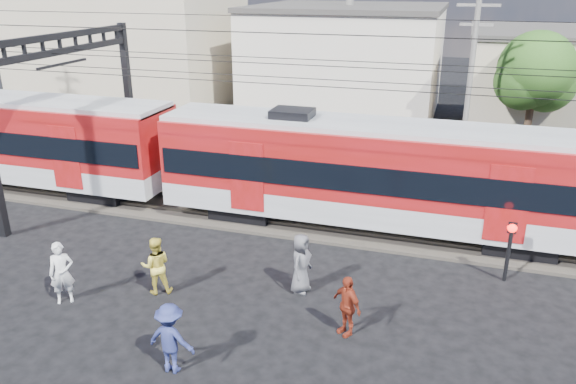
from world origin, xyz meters
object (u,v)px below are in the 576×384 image
at_px(pedestrian_c, 171,338).
at_px(pedestrian_a, 62,273).
at_px(crossing_signal, 510,241).
at_px(commuter_train, 382,172).

bearing_deg(pedestrian_c, pedestrian_a, -20.03).
bearing_deg(pedestrian_c, crossing_signal, -136.39).
distance_m(commuter_train, pedestrian_a, 11.25).
bearing_deg(pedestrian_a, pedestrian_c, -57.87).
relative_size(pedestrian_c, crossing_signal, 0.91).
xyz_separation_m(pedestrian_a, pedestrian_c, (4.55, -1.85, -0.04)).
bearing_deg(pedestrian_a, commuter_train, 7.68).
bearing_deg(crossing_signal, pedestrian_c, -138.51).
relative_size(commuter_train, pedestrian_a, 26.33).
bearing_deg(pedestrian_c, commuter_train, -108.39).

